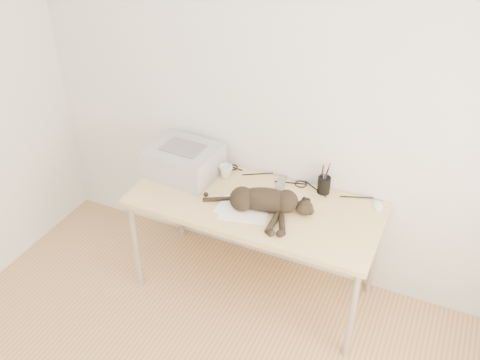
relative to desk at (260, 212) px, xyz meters
The scene contains 11 objects.
wall_back 0.75m from the desk, 90.00° to the left, with size 3.50×3.50×0.00m, color silver.
desk is the anchor object (origin of this frame).
printer 0.62m from the desk, behind, with size 0.46×0.40×0.21m.
papers 0.24m from the desk, 100.39° to the right, with size 0.35×0.27×0.01m.
cat 0.26m from the desk, 62.48° to the right, with size 0.71×0.35×0.16m.
mug 0.36m from the desk, 160.28° to the left, with size 0.09×0.09×0.09m, color white.
pen_cup 0.46m from the desk, 29.44° to the left, with size 0.08×0.08×0.21m.
remote_grey 0.23m from the desk, 63.37° to the left, with size 0.05×0.19×0.02m, color slate.
remote_black 0.16m from the desk, 48.46° to the right, with size 0.05×0.19×0.02m, color black.
mouse 0.76m from the desk, 15.06° to the left, with size 0.07×0.12×0.04m, color white.
cable_tangle 0.26m from the desk, 90.00° to the left, with size 1.36×0.09×0.01m, color black, non-canonical shape.
Camera 1 is at (1.05, -1.14, 2.75)m, focal length 40.00 mm.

